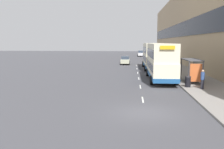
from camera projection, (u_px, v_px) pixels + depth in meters
ground_plane at (145, 113)px, 15.90m from camera, size 220.00×220.00×0.00m
pavement at (166, 63)px, 53.44m from camera, size 5.00×93.00×0.14m
terrace_facade at (187, 26)px, 52.14m from camera, size 3.10×93.00×15.50m
lane_mark_0 at (143, 100)px, 19.44m from camera, size 0.12×2.00×0.01m
lane_mark_1 at (140, 87)px, 25.11m from camera, size 0.12×2.00×0.01m
lane_mark_2 at (139, 78)px, 30.78m from camera, size 0.12×2.00×0.01m
lane_mark_3 at (138, 73)px, 36.45m from camera, size 0.12×2.00×0.01m
lane_mark_4 at (137, 69)px, 42.12m from camera, size 0.12×2.00×0.01m
lane_mark_5 at (136, 66)px, 47.79m from camera, size 0.12×2.00×0.01m
bus_shelter at (194, 66)px, 26.72m from camera, size 1.60×4.20×2.48m
double_decker_bus_near at (161, 61)px, 29.04m from camera, size 2.85×10.74×4.30m
double_decker_bus_ahead at (152, 55)px, 41.38m from camera, size 2.85×11.25×4.30m
car_0 at (141, 53)px, 78.88m from camera, size 2.10×4.45×1.83m
car_1 at (125, 60)px, 50.20m from camera, size 1.92×4.03×1.66m
pedestrian_at_shelter at (203, 79)px, 23.05m from camera, size 0.36×0.36×1.80m
pedestrian_1 at (198, 73)px, 27.83m from camera, size 0.34×0.34×1.71m
litter_bin at (188, 82)px, 24.09m from camera, size 0.55×0.55×1.05m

